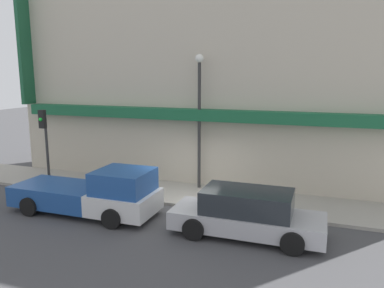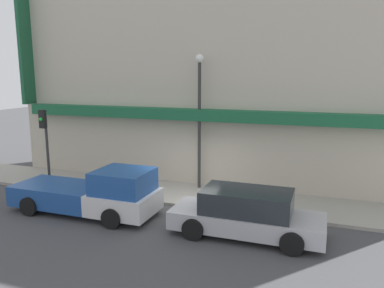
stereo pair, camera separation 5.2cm
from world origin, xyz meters
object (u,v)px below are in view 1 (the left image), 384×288
pickup_truck (94,194)px  street_lamp (199,107)px  parked_car (247,214)px  fire_hydrant (285,204)px  traffic_light (45,134)px

pickup_truck → street_lamp: (2.74, 4.08, 2.97)m
parked_car → fire_hydrant: size_ratio=6.94×
parked_car → street_lamp: street_lamp is taller
pickup_truck → fire_hydrant: 7.02m
parked_car → traffic_light: (-9.48, 1.96, 1.78)m
pickup_truck → parked_car: size_ratio=1.16×
parked_car → street_lamp: size_ratio=0.83×
pickup_truck → traffic_light: size_ratio=1.62×
fire_hydrant → street_lamp: bearing=153.4°
traffic_light → pickup_truck: bearing=-27.5°
parked_car → traffic_light: traffic_light is taller
street_lamp → pickup_truck: bearing=-123.9°
fire_hydrant → traffic_light: bearing=-179.2°
street_lamp → traffic_light: bearing=-161.9°
parked_car → traffic_light: 9.84m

